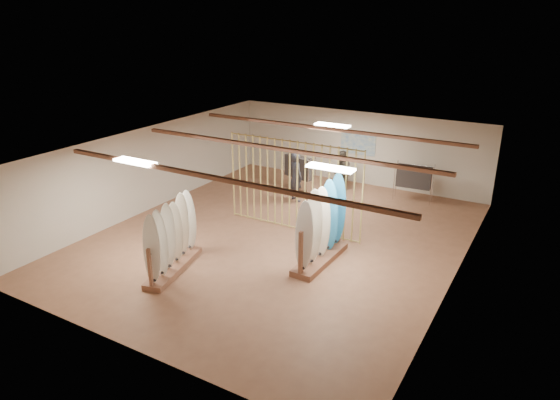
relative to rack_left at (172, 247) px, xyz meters
The scene contains 16 objects.
floor 3.45m from the rack_left, 65.55° to the left, with size 12.00×12.00×0.00m, color #966348.
ceiling 4.02m from the rack_left, 65.55° to the left, with size 12.00×12.00×0.00m, color gray.
wall_back 9.22m from the rack_left, 81.23° to the left, with size 12.00×12.00×0.00m, color beige.
wall_front 3.32m from the rack_left, 64.34° to the right, with size 12.00×12.00×0.00m, color beige.
wall_left 4.80m from the rack_left, 139.42° to the left, with size 12.00×12.00×0.00m, color beige.
wall_right 7.15m from the rack_left, 25.71° to the left, with size 12.00×12.00×0.00m, color beige.
ceiling_slats 3.97m from the rack_left, 65.55° to the left, with size 9.50×6.12×0.10m, color brown.
light_panels 3.98m from the rack_left, 65.55° to the left, with size 1.20×0.35×0.06m, color white.
bamboo_partition 4.20m from the rack_left, 70.15° to the left, with size 4.45×0.05×2.78m.
poster 9.22m from the rack_left, 81.21° to the left, with size 1.40×0.03×0.90m, color #356FBC.
rack_left is the anchor object (origin of this frame).
rack_right 3.86m from the rack_left, 36.71° to the left, with size 0.65×2.29×2.17m.
clothing_rack_a 7.09m from the rack_left, 90.84° to the left, with size 1.26×0.67×1.41m.
clothing_rack_b 9.02m from the rack_left, 64.41° to the left, with size 1.28×0.41×1.38m.
shopper_a 6.11m from the rack_left, 87.25° to the left, with size 0.73×0.49×2.00m, color #2A2B33.
shopper_b 8.03m from the rack_left, 80.87° to the left, with size 0.82×0.64×1.71m, color #302A25.
Camera 1 is at (6.75, -11.65, 6.27)m, focal length 32.00 mm.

